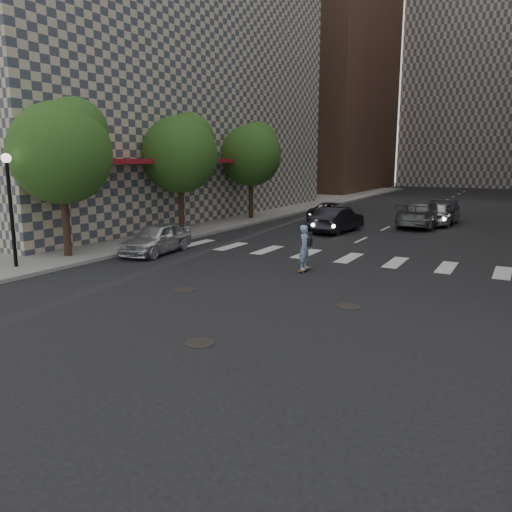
{
  "coord_description": "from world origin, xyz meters",
  "views": [
    {
      "loc": [
        7.64,
        -11.52,
        4.23
      ],
      "look_at": [
        0.43,
        1.62,
        1.3
      ],
      "focal_mm": 35.0,
      "sensor_mm": 36.0,
      "label": 1
    }
  ],
  "objects_px": {
    "silver_sedan": "(156,238)",
    "traffic_car_c": "(331,212)",
    "tree_a": "(64,148)",
    "skateboarder": "(305,247)",
    "tree_b": "(182,151)",
    "traffic_car_b": "(423,214)",
    "traffic_car_a": "(337,220)",
    "traffic_car_d": "(440,213)",
    "traffic_car_e": "(444,211)",
    "tree_c": "(252,152)",
    "lamppost": "(9,194)"
  },
  "relations": [
    {
      "from": "tree_b",
      "to": "tree_a",
      "type": "bearing_deg",
      "value": -90.0
    },
    {
      "from": "lamppost",
      "to": "tree_a",
      "type": "distance_m",
      "value": 3.14
    },
    {
      "from": "tree_b",
      "to": "skateboarder",
      "type": "height_order",
      "value": "tree_b"
    },
    {
      "from": "skateboarder",
      "to": "traffic_car_c",
      "type": "distance_m",
      "value": 15.98
    },
    {
      "from": "tree_a",
      "to": "skateboarder",
      "type": "xyz_separation_m",
      "value": [
        9.78,
        2.56,
        -3.72
      ]
    },
    {
      "from": "silver_sedan",
      "to": "traffic_car_c",
      "type": "xyz_separation_m",
      "value": [
        2.7,
        15.17,
        -0.05
      ]
    },
    {
      "from": "tree_a",
      "to": "traffic_car_d",
      "type": "xyz_separation_m",
      "value": [
        12.07,
        19.27,
        -3.87
      ]
    },
    {
      "from": "tree_c",
      "to": "traffic_car_c",
      "type": "height_order",
      "value": "tree_c"
    },
    {
      "from": "tree_b",
      "to": "traffic_car_b",
      "type": "xyz_separation_m",
      "value": [
        11.27,
        9.78,
        -3.84
      ]
    },
    {
      "from": "tree_c",
      "to": "silver_sedan",
      "type": "height_order",
      "value": "tree_c"
    },
    {
      "from": "tree_a",
      "to": "traffic_car_a",
      "type": "distance_m",
      "value": 15.38
    },
    {
      "from": "traffic_car_b",
      "to": "traffic_car_c",
      "type": "relative_size",
      "value": 1.2
    },
    {
      "from": "traffic_car_e",
      "to": "traffic_car_d",
      "type": "bearing_deg",
      "value": 87.72
    },
    {
      "from": "skateboarder",
      "to": "traffic_car_a",
      "type": "xyz_separation_m",
      "value": [
        -2.44,
        10.38,
        -0.2
      ]
    },
    {
      "from": "tree_a",
      "to": "skateboarder",
      "type": "distance_m",
      "value": 10.77
    },
    {
      "from": "tree_c",
      "to": "tree_a",
      "type": "bearing_deg",
      "value": -90.0
    },
    {
      "from": "skateboarder",
      "to": "traffic_car_b",
      "type": "xyz_separation_m",
      "value": [
        1.49,
        15.22,
        -0.12
      ]
    },
    {
      "from": "tree_a",
      "to": "skateboarder",
      "type": "height_order",
      "value": "tree_a"
    },
    {
      "from": "traffic_car_c",
      "to": "traffic_car_e",
      "type": "bearing_deg",
      "value": -159.66
    },
    {
      "from": "lamppost",
      "to": "silver_sedan",
      "type": "height_order",
      "value": "lamppost"
    },
    {
      "from": "tree_c",
      "to": "traffic_car_c",
      "type": "xyz_separation_m",
      "value": [
        5.15,
        1.85,
        -4.0
      ]
    },
    {
      "from": "traffic_car_a",
      "to": "traffic_car_d",
      "type": "bearing_deg",
      "value": -120.37
    },
    {
      "from": "tree_b",
      "to": "lamppost",
      "type": "bearing_deg",
      "value": -90.25
    },
    {
      "from": "traffic_car_a",
      "to": "traffic_car_e",
      "type": "distance_m",
      "value": 9.23
    },
    {
      "from": "tree_c",
      "to": "traffic_car_d",
      "type": "xyz_separation_m",
      "value": [
        12.07,
        3.27,
        -3.87
      ]
    },
    {
      "from": "tree_a",
      "to": "tree_b",
      "type": "relative_size",
      "value": 1.0
    },
    {
      "from": "traffic_car_e",
      "to": "traffic_car_b",
      "type": "bearing_deg",
      "value": 73.28
    },
    {
      "from": "traffic_car_c",
      "to": "tree_b",
      "type": "bearing_deg",
      "value": 59.2
    },
    {
      "from": "tree_b",
      "to": "traffic_car_b",
      "type": "relative_size",
      "value": 1.19
    },
    {
      "from": "lamppost",
      "to": "traffic_car_a",
      "type": "bearing_deg",
      "value": 64.63
    },
    {
      "from": "tree_a",
      "to": "traffic_car_e",
      "type": "height_order",
      "value": "tree_a"
    },
    {
      "from": "traffic_car_d",
      "to": "traffic_car_e",
      "type": "bearing_deg",
      "value": -85.5
    },
    {
      "from": "silver_sedan",
      "to": "traffic_car_c",
      "type": "height_order",
      "value": "silver_sedan"
    },
    {
      "from": "lamppost",
      "to": "tree_b",
      "type": "distance_m",
      "value": 10.77
    },
    {
      "from": "tree_c",
      "to": "traffic_car_b",
      "type": "bearing_deg",
      "value": 8.98
    },
    {
      "from": "tree_c",
      "to": "traffic_car_b",
      "type": "distance_m",
      "value": 12.04
    },
    {
      "from": "silver_sedan",
      "to": "traffic_car_b",
      "type": "distance_m",
      "value": 17.49
    },
    {
      "from": "lamppost",
      "to": "silver_sedan",
      "type": "relative_size",
      "value": 1.05
    },
    {
      "from": "tree_b",
      "to": "traffic_car_a",
      "type": "bearing_deg",
      "value": 33.94
    },
    {
      "from": "skateboarder",
      "to": "traffic_car_e",
      "type": "bearing_deg",
      "value": 82.6
    },
    {
      "from": "traffic_car_b",
      "to": "lamppost",
      "type": "bearing_deg",
      "value": 65.83
    },
    {
      "from": "silver_sedan",
      "to": "tree_a",
      "type": "bearing_deg",
      "value": -138.05
    },
    {
      "from": "skateboarder",
      "to": "tree_b",
      "type": "bearing_deg",
      "value": 150.66
    },
    {
      "from": "traffic_car_d",
      "to": "tree_b",
      "type": "bearing_deg",
      "value": 47.7
    },
    {
      "from": "lamppost",
      "to": "traffic_car_d",
      "type": "height_order",
      "value": "lamppost"
    },
    {
      "from": "lamppost",
      "to": "traffic_car_c",
      "type": "relative_size",
      "value": 0.92
    },
    {
      "from": "traffic_car_a",
      "to": "lamppost",
      "type": "bearing_deg",
      "value": 71.04
    },
    {
      "from": "traffic_car_b",
      "to": "traffic_car_e",
      "type": "xyz_separation_m",
      "value": [
        0.8,
        3.08,
        -0.04
      ]
    },
    {
      "from": "tree_a",
      "to": "traffic_car_c",
      "type": "height_order",
      "value": "tree_a"
    },
    {
      "from": "lamppost",
      "to": "silver_sedan",
      "type": "bearing_deg",
      "value": 64.81
    }
  ]
}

